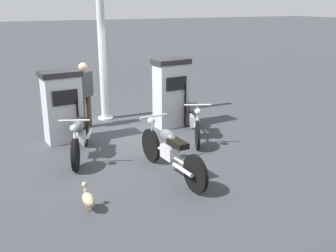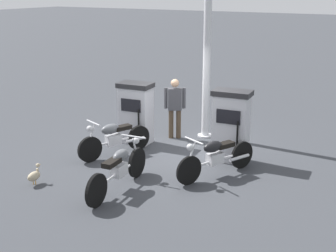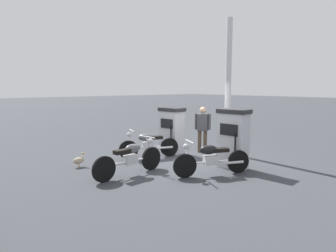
{
  "view_description": "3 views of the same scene",
  "coord_description": "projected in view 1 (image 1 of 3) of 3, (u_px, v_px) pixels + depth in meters",
  "views": [
    {
      "loc": [
        8.29,
        -2.81,
        2.99
      ],
      "look_at": [
        1.5,
        0.39,
        0.63
      ],
      "focal_mm": 42.5,
      "sensor_mm": 36.0,
      "label": 1
    },
    {
      "loc": [
        9.18,
        5.14,
        3.93
      ],
      "look_at": [
        0.8,
        0.27,
        0.97
      ],
      "focal_mm": 49.27,
      "sensor_mm": 36.0,
      "label": 2
    },
    {
      "loc": [
        6.56,
        6.49,
        2.31
      ],
      "look_at": [
        0.98,
        -0.03,
        1.18
      ],
      "focal_mm": 32.23,
      "sensor_mm": 36.0,
      "label": 3
    }
  ],
  "objects": [
    {
      "name": "motorcycle_far_pump",
      "position": [
        195.0,
        118.0,
        8.98
      ],
      "size": [
        1.98,
        1.0,
        0.95
      ],
      "color": "black",
      "rests_on": "ground"
    },
    {
      "name": "wandering_duck",
      "position": [
        88.0,
        199.0,
        5.88
      ],
      "size": [
        0.42,
        0.2,
        0.42
      ],
      "color": "tan",
      "rests_on": "ground"
    },
    {
      "name": "ground_plane",
      "position": [
        125.0,
        137.0,
        9.2
      ],
      "size": [
        120.0,
        120.0,
        0.0
      ],
      "primitive_type": "plane",
      "color": "#383A3F"
    },
    {
      "name": "fuel_pump_far",
      "position": [
        171.0,
        93.0,
        9.72
      ],
      "size": [
        0.59,
        0.91,
        1.68
      ],
      "color": "silver",
      "rests_on": "ground"
    },
    {
      "name": "fuel_pump_near",
      "position": [
        63.0,
        106.0,
        8.67
      ],
      "size": [
        0.62,
        0.91,
        1.58
      ],
      "color": "silver",
      "rests_on": "ground"
    },
    {
      "name": "canopy_support_pole",
      "position": [
        101.0,
        34.0,
        9.96
      ],
      "size": [
        0.4,
        0.4,
        4.55
      ],
      "color": "silver",
      "rests_on": "ground"
    },
    {
      "name": "motorcycle_extra",
      "position": [
        170.0,
        150.0,
        7.05
      ],
      "size": [
        2.19,
        0.56,
        0.96
      ],
      "color": "black",
      "rests_on": "ground"
    },
    {
      "name": "motorcycle_near_pump",
      "position": [
        80.0,
        136.0,
        7.87
      ],
      "size": [
        1.89,
        0.89,
        0.94
      ],
      "color": "black",
      "rests_on": "ground"
    },
    {
      "name": "attendant_person",
      "position": [
        84.0,
        91.0,
        9.62
      ],
      "size": [
        0.36,
        0.54,
        1.61
      ],
      "color": "#473828",
      "rests_on": "ground"
    }
  ]
}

